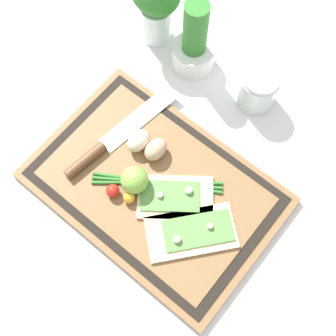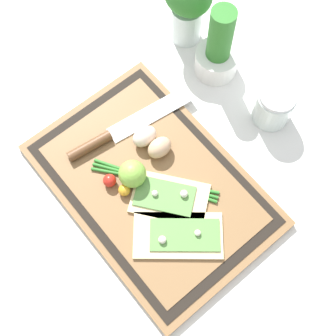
{
  "view_description": "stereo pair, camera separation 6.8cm",
  "coord_description": "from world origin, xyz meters",
  "px_view_note": "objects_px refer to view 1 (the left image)",
  "views": [
    {
      "loc": [
        0.23,
        -0.23,
        0.93
      ],
      "look_at": [
        0.0,
        0.04,
        0.04
      ],
      "focal_mm": 50.0,
      "sensor_mm": 36.0,
      "label": 1
    },
    {
      "loc": [
        0.27,
        -0.19,
        0.93
      ],
      "look_at": [
        0.0,
        0.04,
        0.04
      ],
      "focal_mm": 50.0,
      "sensor_mm": 36.0,
      "label": 2
    }
  ],
  "objects_px": {
    "pizza_slice_far": "(174,197)",
    "herb_glass": "(156,3)",
    "egg_brown": "(156,149)",
    "cherry_tomato_yellow": "(129,198)",
    "pizza_slice_near": "(193,232)",
    "sauce_jar": "(258,91)",
    "knife": "(104,145)",
    "egg_pink": "(139,141)",
    "cherry_tomato_red": "(113,191)",
    "herb_pot": "(194,45)",
    "lime": "(135,180)"
  },
  "relations": [
    {
      "from": "knife",
      "to": "lime",
      "type": "distance_m",
      "value": 0.11
    },
    {
      "from": "herb_pot",
      "to": "herb_glass",
      "type": "xyz_separation_m",
      "value": [
        -0.11,
        0.01,
        0.05
      ]
    },
    {
      "from": "knife",
      "to": "herb_pot",
      "type": "bearing_deg",
      "value": 88.71
    },
    {
      "from": "pizza_slice_near",
      "to": "knife",
      "type": "distance_m",
      "value": 0.26
    },
    {
      "from": "cherry_tomato_yellow",
      "to": "lime",
      "type": "bearing_deg",
      "value": 110.1
    },
    {
      "from": "cherry_tomato_red",
      "to": "herb_glass",
      "type": "height_order",
      "value": "herb_glass"
    },
    {
      "from": "pizza_slice_far",
      "to": "herb_pot",
      "type": "xyz_separation_m",
      "value": [
        -0.18,
        0.29,
        0.04
      ]
    },
    {
      "from": "herb_pot",
      "to": "knife",
      "type": "bearing_deg",
      "value": -91.29
    },
    {
      "from": "pizza_slice_near",
      "to": "cherry_tomato_yellow",
      "type": "distance_m",
      "value": 0.14
    },
    {
      "from": "pizza_slice_far",
      "to": "knife",
      "type": "bearing_deg",
      "value": -178.54
    },
    {
      "from": "egg_pink",
      "to": "cherry_tomato_yellow",
      "type": "bearing_deg",
      "value": -58.41
    },
    {
      "from": "cherry_tomato_red",
      "to": "herb_glass",
      "type": "bearing_deg",
      "value": 117.34
    },
    {
      "from": "egg_pink",
      "to": "sauce_jar",
      "type": "bearing_deg",
      "value": 64.44
    },
    {
      "from": "cherry_tomato_yellow",
      "to": "herb_glass",
      "type": "xyz_separation_m",
      "value": [
        -0.23,
        0.36,
        0.08
      ]
    },
    {
      "from": "cherry_tomato_yellow",
      "to": "herb_pot",
      "type": "height_order",
      "value": "herb_pot"
    },
    {
      "from": "sauce_jar",
      "to": "herb_glass",
      "type": "relative_size",
      "value": 0.48
    },
    {
      "from": "sauce_jar",
      "to": "pizza_slice_far",
      "type": "bearing_deg",
      "value": -88.2
    },
    {
      "from": "egg_pink",
      "to": "sauce_jar",
      "type": "xyz_separation_m",
      "value": [
        0.12,
        0.26,
        0.0
      ]
    },
    {
      "from": "cherry_tomato_red",
      "to": "knife",
      "type": "bearing_deg",
      "value": 141.57
    },
    {
      "from": "egg_pink",
      "to": "herb_glass",
      "type": "bearing_deg",
      "value": 122.47
    },
    {
      "from": "egg_brown",
      "to": "cherry_tomato_yellow",
      "type": "distance_m",
      "value": 0.12
    },
    {
      "from": "pizza_slice_far",
      "to": "herb_glass",
      "type": "relative_size",
      "value": 0.94
    },
    {
      "from": "lime",
      "to": "egg_brown",
      "type": "bearing_deg",
      "value": 99.16
    },
    {
      "from": "pizza_slice_near",
      "to": "herb_pot",
      "type": "height_order",
      "value": "herb_pot"
    },
    {
      "from": "pizza_slice_far",
      "to": "herb_glass",
      "type": "height_order",
      "value": "herb_glass"
    },
    {
      "from": "egg_brown",
      "to": "pizza_slice_near",
      "type": "bearing_deg",
      "value": -27.34
    },
    {
      "from": "pizza_slice_far",
      "to": "egg_pink",
      "type": "height_order",
      "value": "egg_pink"
    },
    {
      "from": "herb_pot",
      "to": "herb_glass",
      "type": "relative_size",
      "value": 1.02
    },
    {
      "from": "sauce_jar",
      "to": "herb_glass",
      "type": "height_order",
      "value": "herb_glass"
    },
    {
      "from": "herb_glass",
      "to": "knife",
      "type": "bearing_deg",
      "value": -70.42
    },
    {
      "from": "pizza_slice_near",
      "to": "egg_pink",
      "type": "height_order",
      "value": "egg_pink"
    },
    {
      "from": "pizza_slice_far",
      "to": "cherry_tomato_yellow",
      "type": "relative_size",
      "value": 7.26
    },
    {
      "from": "pizza_slice_near",
      "to": "herb_glass",
      "type": "bearing_deg",
      "value": 137.92
    },
    {
      "from": "lime",
      "to": "egg_pink",
      "type": "bearing_deg",
      "value": 125.8
    },
    {
      "from": "lime",
      "to": "cherry_tomato_red",
      "type": "bearing_deg",
      "value": -119.52
    },
    {
      "from": "egg_brown",
      "to": "egg_pink",
      "type": "relative_size",
      "value": 1.0
    },
    {
      "from": "egg_brown",
      "to": "cherry_tomato_yellow",
      "type": "height_order",
      "value": "egg_brown"
    },
    {
      "from": "egg_pink",
      "to": "herb_pot",
      "type": "height_order",
      "value": "herb_pot"
    },
    {
      "from": "knife",
      "to": "herb_pot",
      "type": "xyz_separation_m",
      "value": [
        0.01,
        0.3,
        0.04
      ]
    },
    {
      "from": "cherry_tomato_red",
      "to": "sauce_jar",
      "type": "bearing_deg",
      "value": 75.9
    },
    {
      "from": "cherry_tomato_yellow",
      "to": "pizza_slice_near",
      "type": "bearing_deg",
      "value": 10.74
    },
    {
      "from": "cherry_tomato_yellow",
      "to": "herb_glass",
      "type": "relative_size",
      "value": 0.13
    },
    {
      "from": "pizza_slice_near",
      "to": "knife",
      "type": "height_order",
      "value": "pizza_slice_near"
    },
    {
      "from": "pizza_slice_near",
      "to": "egg_pink",
      "type": "relative_size",
      "value": 3.55
    },
    {
      "from": "cherry_tomato_yellow",
      "to": "herb_glass",
      "type": "distance_m",
      "value": 0.43
    },
    {
      "from": "sauce_jar",
      "to": "herb_glass",
      "type": "distance_m",
      "value": 0.3
    },
    {
      "from": "egg_pink",
      "to": "herb_pot",
      "type": "bearing_deg",
      "value": 100.78
    },
    {
      "from": "lime",
      "to": "cherry_tomato_yellow",
      "type": "distance_m",
      "value": 0.04
    },
    {
      "from": "pizza_slice_near",
      "to": "knife",
      "type": "bearing_deg",
      "value": 173.7
    },
    {
      "from": "pizza_slice_near",
      "to": "herb_pot",
      "type": "relative_size",
      "value": 1.0
    }
  ]
}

